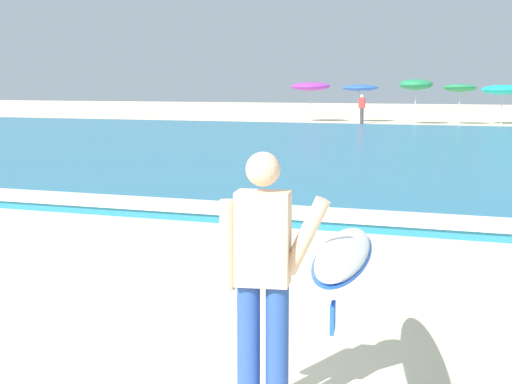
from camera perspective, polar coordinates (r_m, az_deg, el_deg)
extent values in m
plane|color=beige|center=(6.45, -12.78, -11.74)|extent=(160.00, 160.00, 0.00)
cube|color=teal|center=(25.21, 13.03, 3.01)|extent=(120.00, 28.00, 0.14)
cube|color=white|center=(12.15, 4.27, -1.58)|extent=(120.00, 1.30, 0.01)
cylinder|color=#284CA3|center=(5.14, -0.55, -11.49)|extent=(0.15, 0.15, 0.88)
cylinder|color=#284CA3|center=(5.11, 1.56, -11.60)|extent=(0.15, 0.15, 0.88)
cube|color=beige|center=(4.93, 0.52, -3.41)|extent=(0.38, 0.28, 0.60)
sphere|color=beige|center=(4.86, 0.52, 1.69)|extent=(0.22, 0.22, 0.22)
cylinder|color=beige|center=(4.98, -2.11, -3.88)|extent=(0.10, 0.10, 0.58)
cylinder|color=beige|center=(4.91, 3.67, -3.23)|extent=(0.32, 0.16, 0.51)
ellipsoid|color=white|center=(4.88, 6.56, -4.16)|extent=(0.82, 2.72, 0.34)
ellipsoid|color=blue|center=(4.89, 6.56, -4.37)|extent=(0.87, 2.83, 0.30)
cube|color=blue|center=(3.86, 5.65, -9.18)|extent=(0.05, 0.14, 0.14)
cylinder|color=beige|center=(44.95, 3.99, 6.42)|extent=(0.05, 0.05, 1.93)
ellipsoid|color=purple|center=(44.93, 4.01, 7.74)|extent=(2.26, 2.27, 0.51)
cylinder|color=beige|center=(44.76, 7.64, 6.32)|extent=(0.05, 0.05, 1.87)
ellipsoid|color=blue|center=(44.74, 7.66, 7.59)|extent=(2.03, 2.03, 0.38)
cylinder|color=beige|center=(42.59, 11.61, 6.25)|extent=(0.05, 0.05, 2.03)
ellipsoid|color=#23844C|center=(42.58, 11.65, 7.73)|extent=(1.79, 1.79, 0.60)
cylinder|color=beige|center=(42.86, 14.70, 6.06)|extent=(0.05, 0.05, 1.87)
ellipsoid|color=#23844C|center=(42.85, 14.74, 7.39)|extent=(1.76, 1.79, 0.56)
cylinder|color=beige|center=(43.60, 17.59, 5.91)|extent=(0.05, 0.05, 1.76)
ellipsoid|color=#19ADB2|center=(43.59, 17.65, 7.17)|extent=(2.21, 2.22, 0.57)
cylinder|color=#383842|center=(42.79, 7.77, 5.55)|extent=(0.20, 0.20, 0.84)
cube|color=red|center=(42.77, 7.78, 6.48)|extent=(0.32, 0.20, 0.54)
sphere|color=beige|center=(42.76, 7.79, 6.97)|extent=(0.20, 0.20, 0.20)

